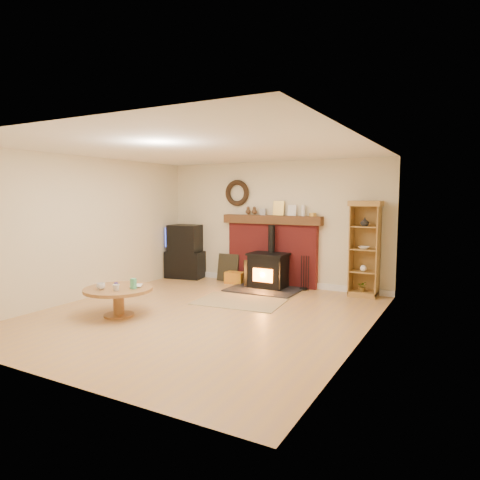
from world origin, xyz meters
The scene contains 11 objects.
ground centered at (0.00, 0.00, 0.00)m, with size 5.50×5.50×0.00m, color tan.
room_shell centered at (-0.02, 0.09, 1.72)m, with size 5.02×5.52×2.61m.
chimney_breast centered at (0.00, 2.67, 0.80)m, with size 2.20×0.22×1.78m.
wood_stove centered at (0.09, 2.27, 0.35)m, with size 1.40×1.00×1.29m.
area_rug centered at (0.12, 1.04, 0.01)m, with size 1.53×1.05×0.01m, color brown.
tv_unit centered at (-2.09, 2.47, 0.58)m, with size 0.92×0.71×1.22m.
curio_cabinet centered at (1.96, 2.55, 0.90)m, with size 0.58×0.42×1.80m.
firelog_box centered at (-0.74, 2.40, 0.13)m, with size 0.40×0.25×0.25m, color yellow.
leaning_painting centered at (-1.00, 2.55, 0.30)m, with size 0.51×0.03×0.61m, color black.
fire_tools centered at (0.79, 2.50, 0.16)m, with size 0.19×0.16×0.70m.
coffee_table centered at (-1.12, -0.67, 0.37)m, with size 1.07×1.07×0.61m.
Camera 1 is at (3.71, -5.53, 1.89)m, focal length 32.00 mm.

